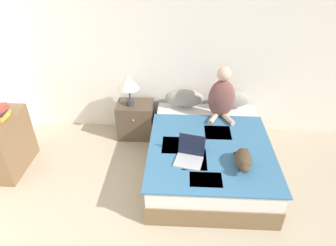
{
  "coord_description": "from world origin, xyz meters",
  "views": [
    {
      "loc": [
        -0.01,
        -0.71,
        2.73
      ],
      "look_at": [
        -0.16,
        2.21,
        0.84
      ],
      "focal_mm": 32.0,
      "sensor_mm": 36.0,
      "label": 1
    }
  ],
  "objects_px": {
    "pillow_near": "(184,98)",
    "nightstand": "(136,120)",
    "table_lamp": "(129,84)",
    "bed": "(208,155)",
    "bookshelf": "(10,144)",
    "pillow_far": "(229,99)",
    "cat_tabby": "(243,160)",
    "laptop_open": "(190,156)",
    "person_sitting": "(222,96)"
  },
  "relations": [
    {
      "from": "pillow_near",
      "to": "nightstand",
      "type": "distance_m",
      "value": 0.82
    },
    {
      "from": "pillow_near",
      "to": "pillow_far",
      "type": "distance_m",
      "value": 0.66
    },
    {
      "from": "table_lamp",
      "to": "laptop_open",
      "type": "bearing_deg",
      "value": -52.87
    },
    {
      "from": "bed",
      "to": "nightstand",
      "type": "xyz_separation_m",
      "value": [
        -1.07,
        0.77,
        0.03
      ]
    },
    {
      "from": "pillow_far",
      "to": "laptop_open",
      "type": "xyz_separation_m",
      "value": [
        -0.59,
        -1.25,
        -0.08
      ]
    },
    {
      "from": "table_lamp",
      "to": "person_sitting",
      "type": "bearing_deg",
      "value": -7.05
    },
    {
      "from": "cat_tabby",
      "to": "table_lamp",
      "type": "distance_m",
      "value": 1.94
    },
    {
      "from": "person_sitting",
      "to": "table_lamp",
      "type": "relative_size",
      "value": 1.59
    },
    {
      "from": "pillow_far",
      "to": "cat_tabby",
      "type": "distance_m",
      "value": 1.34
    },
    {
      "from": "person_sitting",
      "to": "table_lamp",
      "type": "height_order",
      "value": "person_sitting"
    },
    {
      "from": "nightstand",
      "to": "bookshelf",
      "type": "bearing_deg",
      "value": -150.43
    },
    {
      "from": "bed",
      "to": "bookshelf",
      "type": "distance_m",
      "value": 2.59
    },
    {
      "from": "cat_tabby",
      "to": "bookshelf",
      "type": "xyz_separation_m",
      "value": [
        -2.92,
        0.4,
        -0.19
      ]
    },
    {
      "from": "person_sitting",
      "to": "nightstand",
      "type": "xyz_separation_m",
      "value": [
        -1.25,
        0.19,
        -0.54
      ]
    },
    {
      "from": "person_sitting",
      "to": "table_lamp",
      "type": "bearing_deg",
      "value": 172.95
    },
    {
      "from": "pillow_near",
      "to": "person_sitting",
      "type": "bearing_deg",
      "value": -27.62
    },
    {
      "from": "table_lamp",
      "to": "bookshelf",
      "type": "distance_m",
      "value": 1.75
    },
    {
      "from": "laptop_open",
      "to": "bookshelf",
      "type": "distance_m",
      "value": 2.35
    },
    {
      "from": "pillow_near",
      "to": "bookshelf",
      "type": "bearing_deg",
      "value": -157.48
    },
    {
      "from": "cat_tabby",
      "to": "table_lamp",
      "type": "height_order",
      "value": "table_lamp"
    },
    {
      "from": "cat_tabby",
      "to": "bed",
      "type": "bearing_deg",
      "value": -141.71
    },
    {
      "from": "person_sitting",
      "to": "laptop_open",
      "type": "relative_size",
      "value": 2.02
    },
    {
      "from": "pillow_near",
      "to": "pillow_far",
      "type": "bearing_deg",
      "value": 0.0
    },
    {
      "from": "nightstand",
      "to": "bookshelf",
      "type": "xyz_separation_m",
      "value": [
        -1.51,
        -0.86,
        0.12
      ]
    },
    {
      "from": "bed",
      "to": "pillow_near",
      "type": "bearing_deg",
      "value": 111.49
    },
    {
      "from": "pillow_far",
      "to": "nightstand",
      "type": "xyz_separation_m",
      "value": [
        -1.4,
        -0.08,
        -0.35
      ]
    },
    {
      "from": "pillow_near",
      "to": "cat_tabby",
      "type": "height_order",
      "value": "pillow_near"
    },
    {
      "from": "nightstand",
      "to": "pillow_far",
      "type": "bearing_deg",
      "value": 3.07
    },
    {
      "from": "pillow_far",
      "to": "table_lamp",
      "type": "bearing_deg",
      "value": -175.9
    },
    {
      "from": "person_sitting",
      "to": "bookshelf",
      "type": "xyz_separation_m",
      "value": [
        -2.76,
        -0.67,
        -0.42
      ]
    },
    {
      "from": "bed",
      "to": "nightstand",
      "type": "distance_m",
      "value": 1.32
    },
    {
      "from": "laptop_open",
      "to": "table_lamp",
      "type": "height_order",
      "value": "table_lamp"
    },
    {
      "from": "table_lamp",
      "to": "bookshelf",
      "type": "relative_size",
      "value": 0.6
    },
    {
      "from": "bed",
      "to": "laptop_open",
      "type": "bearing_deg",
      "value": -122.6
    },
    {
      "from": "nightstand",
      "to": "laptop_open",
      "type": "bearing_deg",
      "value": -55.46
    },
    {
      "from": "bed",
      "to": "cat_tabby",
      "type": "height_order",
      "value": "cat_tabby"
    },
    {
      "from": "pillow_near",
      "to": "person_sitting",
      "type": "distance_m",
      "value": 0.6
    },
    {
      "from": "cat_tabby",
      "to": "laptop_open",
      "type": "relative_size",
      "value": 1.4
    },
    {
      "from": "person_sitting",
      "to": "cat_tabby",
      "type": "distance_m",
      "value": 1.1
    },
    {
      "from": "table_lamp",
      "to": "cat_tabby",
      "type": "bearing_deg",
      "value": -40.14
    },
    {
      "from": "laptop_open",
      "to": "person_sitting",
      "type": "bearing_deg",
      "value": 78.73
    },
    {
      "from": "cat_tabby",
      "to": "person_sitting",
      "type": "bearing_deg",
      "value": -167.35
    },
    {
      "from": "pillow_near",
      "to": "table_lamp",
      "type": "bearing_deg",
      "value": -172.51
    },
    {
      "from": "cat_tabby",
      "to": "laptop_open",
      "type": "bearing_deg",
      "value": -93.85
    },
    {
      "from": "nightstand",
      "to": "bed",
      "type": "bearing_deg",
      "value": -35.59
    },
    {
      "from": "pillow_far",
      "to": "person_sitting",
      "type": "distance_m",
      "value": 0.36
    },
    {
      "from": "pillow_near",
      "to": "pillow_far",
      "type": "height_order",
      "value": "same"
    },
    {
      "from": "bed",
      "to": "pillow_far",
      "type": "relative_size",
      "value": 3.35
    },
    {
      "from": "bed",
      "to": "nightstand",
      "type": "height_order",
      "value": "nightstand"
    },
    {
      "from": "pillow_far",
      "to": "nightstand",
      "type": "relative_size",
      "value": 1.05
    }
  ]
}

